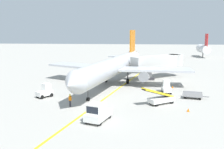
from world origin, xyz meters
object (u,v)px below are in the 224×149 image
Objects in this scene: airliner at (114,66)px; safety_cone_nose_right at (173,87)px; baggage_cart_loaded at (192,95)px; safety_cone_nose_left at (188,110)px; baggage_tug_by_cargo_door at (45,91)px; baggage_tug_near_wing at (166,87)px; jet_bridge at (161,62)px; ground_crew_marshaller at (70,100)px; belt_loader_forward_hold at (161,98)px; pushback_tug at (97,113)px.

airliner reaches higher than safety_cone_nose_right.
airliner is at bearing 144.21° from baggage_cart_loaded.
airliner is at bearing 124.51° from safety_cone_nose_left.
baggage_tug_by_cargo_door is at bearing -134.14° from airliner.
baggage_tug_near_wing is 0.91× the size of baggage_tug_by_cargo_door.
jet_bridge is 16.66m from baggage_cart_loaded.
baggage_cart_loaded reaches higher than safety_cone_nose_right.
baggage_tug_by_cargo_door is at bearing 165.52° from safety_cone_nose_left.
safety_cone_nose_right is (10.46, -2.29, -3.20)m from airliner.
ground_crew_marshaller is (-4.75, -14.50, -2.51)m from airliner.
ground_crew_marshaller is at bearing -169.14° from belt_loader_forward_hold.
pushback_tug is (-0.32, -19.66, -2.42)m from airliner.
pushback_tug is (-9.71, -26.79, -2.55)m from jet_bridge.
safety_cone_nose_left is (15.27, -0.80, -0.69)m from ground_crew_marshaller.
pushback_tug is 16.65m from baggage_cart_loaded.
baggage_tug_near_wing is at bearing 99.18° from safety_cone_nose_left.
safety_cone_nose_left is (10.52, -15.30, -3.20)m from airliner.
safety_cone_nose_right is at bearing 106.36° from baggage_cart_loaded.
ground_crew_marshaller is 15.31m from safety_cone_nose_left.
baggage_tug_near_wing reaches higher than baggage_cart_loaded.
ground_crew_marshaller is (5.01, -4.44, -0.02)m from baggage_tug_by_cargo_door.
pushback_tug is 0.83× the size of belt_loader_forward_hold.
ground_crew_marshaller is at bearing -141.25° from safety_cone_nose_right.
jet_bridge is 13.07m from baggage_tug_near_wing.
baggage_tug_near_wing is 6.70m from belt_loader_forward_hold.
baggage_tug_by_cargo_door is at bearing 138.45° from ground_crew_marshaller.
airliner is 15.47m from ground_crew_marshaller.
airliner is 14.24m from baggage_tug_by_cargo_door.
airliner reaches higher than pushback_tug.
safety_cone_nose_left is at bearing -80.82° from baggage_tug_near_wing.
jet_bridge is 25.98m from ground_crew_marshaller.
belt_loader_forward_hold is 2.84× the size of ground_crew_marshaller.
baggage_tug_by_cargo_door is 22.22m from baggage_cart_loaded.
jet_bridge is 26.20× the size of safety_cone_nose_left.
baggage_tug_near_wing is (9.28, 13.99, -0.07)m from pushback_tug.
baggage_tug_near_wing is 9.79m from safety_cone_nose_left.
ground_crew_marshaller reaches higher than safety_cone_nose_left.
jet_bridge is 19.61m from belt_loader_forward_hold.
baggage_tug_by_cargo_door is (-9.44, 9.59, -0.07)m from pushback_tug.
baggage_cart_loaded is at bearing 40.04° from pushback_tug.
baggage_tug_near_wing is 16.32m from ground_crew_marshaller.
airliner reaches higher than baggage_tug_near_wing.
baggage_tug_by_cargo_door is at bearing -138.08° from jet_bridge.
safety_cone_nose_left is at bearing -55.49° from airliner.
ground_crew_marshaller is 3.86× the size of safety_cone_nose_left.
ground_crew_marshaller is 3.86× the size of safety_cone_nose_right.
airliner is at bearing 121.29° from belt_loader_forward_hold.
belt_loader_forward_hold reaches higher than baggage_cart_loaded.
belt_loader_forward_hold is 12.37m from ground_crew_marshaller.
baggage_cart_loaded is at bearing -79.33° from jet_bridge.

